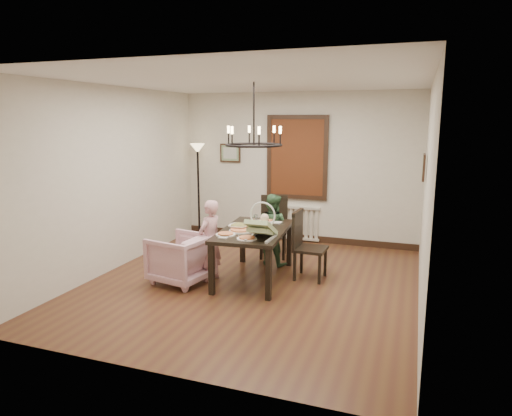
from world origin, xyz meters
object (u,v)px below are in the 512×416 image
Objects in this scene: elderly_woman at (210,247)px; floor_lamp at (199,192)px; chair_right at (311,245)px; chair_far at (273,227)px; dining_table at (254,235)px; baby_bouncer at (261,226)px; seated_man at (272,235)px; armchair at (181,258)px; drinking_glass at (261,223)px.

floor_lamp is at bearing -135.17° from elderly_woman.
chair_right is at bearing 126.21° from elderly_woman.
chair_right is at bearing -59.03° from chair_far.
baby_bouncer reaches higher than dining_table.
chair_far reaches higher than chair_right.
seated_man is 1.84× the size of baby_bouncer.
armchair is 0.43× the size of floor_lamp.
floor_lamp is (-1.90, 1.20, 0.43)m from seated_man.
armchair is 5.05× the size of drinking_glass.
seated_man reaches higher than armchair.
chair_right is 1.07× the size of seated_man.
chair_right is 0.88m from seated_man.
baby_bouncer reaches higher than drinking_glass.
elderly_woman is 1.03× the size of seated_man.
armchair is 0.81× the size of seated_man.
dining_table is at bearing 127.63° from armchair.
chair_far is 1.85m from armchair.
elderly_woman is 0.97m from baby_bouncer.
drinking_glass reaches higher than armchair.
dining_table is at bearing -100.11° from chair_far.
elderly_woman reaches higher than dining_table.
floor_lamp is at bearing 128.57° from dining_table.
baby_bouncer reaches higher than armchair.
floor_lamp reaches higher than seated_man.
chair_right is 1.97× the size of baby_bouncer.
seated_man is at bearing 152.63° from armchair.
baby_bouncer is at bearing -64.20° from dining_table.
chair_right is at bearing 15.49° from dining_table.
chair_far reaches higher than seated_man.
floor_lamp is at bearing 142.19° from chair_far.
baby_bouncer is (0.85, -0.20, 0.43)m from elderly_woman.
elderly_woman is at bearing -149.38° from drinking_glass.
baby_bouncer reaches higher than chair_right.
chair_far is 1.36× the size of armchair.
chair_far is at bearing -24.45° from floor_lamp.
armchair is at bearing -131.85° from chair_far.
elderly_woman reaches higher than armchair.
chair_right is 0.56× the size of floor_lamp.
floor_lamp is (-1.92, 1.83, 0.08)m from drinking_glass.
armchair is 1.49× the size of baby_bouncer.
floor_lamp reaches higher than armchair.
floor_lamp reaches higher than elderly_woman.
baby_bouncer is 3.39× the size of drinking_glass.
drinking_glass is at bearing 103.92° from chair_right.
dining_table is at bearing 120.92° from baby_bouncer.
elderly_woman is at bearing 166.81° from baby_bouncer.
drinking_glass is (0.12, -1.01, 0.30)m from chair_far.
elderly_woman is 0.82m from drinking_glass.
seated_man is at bearing 82.50° from dining_table.
elderly_woman is 6.43× the size of drinking_glass.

